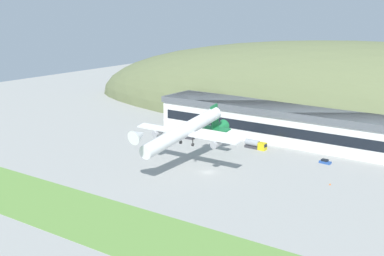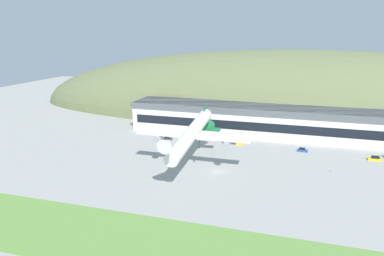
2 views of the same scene
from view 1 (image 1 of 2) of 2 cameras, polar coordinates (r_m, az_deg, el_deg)
ground_plane at (r=168.19m, az=1.67°, el=-4.76°), size 430.82×430.82×0.00m
grass_strip_foreground at (r=134.65m, az=-9.68°, el=-9.74°), size 387.74×23.57×0.08m
hill_backdrop at (r=245.04m, az=19.51°, el=0.33°), size 322.14×88.98×70.93m
terminal_building at (r=204.63m, az=11.04°, el=0.50°), size 114.47×19.31×13.19m
cargo_airplane at (r=169.74m, az=-0.74°, el=-0.35°), size 38.94×48.32×11.52m
service_car_1 at (r=182.32m, az=14.01°, el=-3.51°), size 3.96×2.09×1.42m
service_car_2 at (r=207.45m, az=-0.26°, el=-1.00°), size 3.74×1.86×1.59m
box_truck at (r=195.27m, az=6.79°, el=-1.77°), size 8.50×2.70×3.18m
traffic_cone_0 at (r=162.18m, az=14.51°, el=-5.80°), size 0.52×0.52×0.58m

